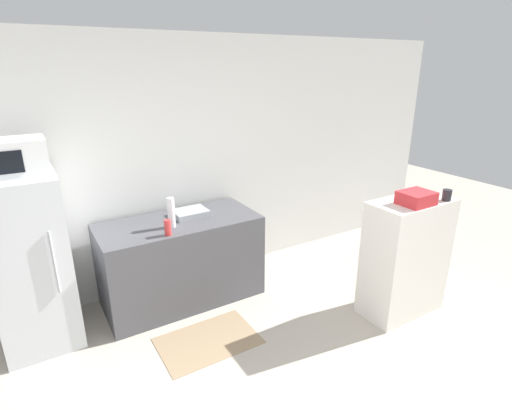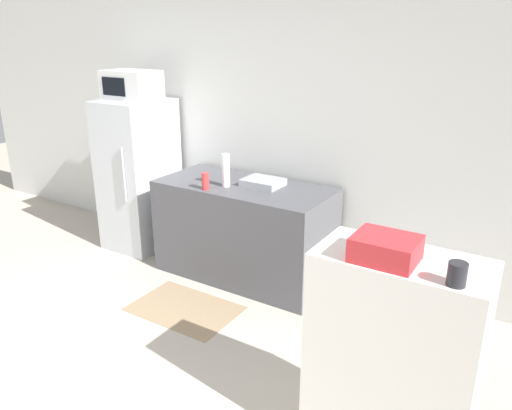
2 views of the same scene
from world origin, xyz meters
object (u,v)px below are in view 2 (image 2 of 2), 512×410
at_px(bottle_short, 205,181).
at_px(refrigerator, 139,175).
at_px(microwave, 131,85).
at_px(bottle_tall, 226,170).
at_px(basket, 386,249).
at_px(jar, 457,274).

bearing_deg(bottle_short, refrigerator, 164.50).
height_order(microwave, bottle_tall, microwave).
relative_size(basket, jar, 2.84).
distance_m(refrigerator, bottle_short, 1.14).
height_order(microwave, bottle_short, microwave).
height_order(refrigerator, jar, refrigerator).
distance_m(refrigerator, basket, 3.32).
distance_m(microwave, jar, 3.64).
relative_size(microwave, bottle_short, 3.64).
xyz_separation_m(refrigerator, jar, (3.30, -1.47, 0.44)).
relative_size(microwave, basket, 1.82).
bearing_deg(basket, microwave, 154.87).
relative_size(microwave, bottle_tall, 1.83).
distance_m(bottle_tall, basket, 2.20).
xyz_separation_m(microwave, basket, (2.98, -1.40, -0.44)).
bearing_deg(bottle_short, microwave, 164.57).
xyz_separation_m(bottle_tall, jar, (2.12, -1.33, 0.18)).
relative_size(refrigerator, jar, 14.75).
height_order(microwave, basket, microwave).
xyz_separation_m(microwave, bottle_short, (1.09, -0.30, -0.70)).
bearing_deg(basket, bottle_short, 149.87).
relative_size(bottle_short, jar, 1.42).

